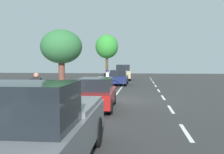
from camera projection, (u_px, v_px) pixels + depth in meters
name	position (u px, v px, depth m)	size (l,w,h in m)	color
ground	(118.00, 100.00, 15.68)	(75.45, 75.45, 0.00)	#313131
sidewalk	(63.00, 98.00, 16.04)	(3.02, 47.16, 0.15)	#9F9BA5
curb_edge	(88.00, 99.00, 15.87)	(0.16, 47.16, 0.15)	gray
lane_stripe_centre	(163.00, 98.00, 16.85)	(0.14, 44.20, 0.01)	white
lane_stripe_bike_edge	(112.00, 100.00, 15.72)	(0.12, 47.16, 0.01)	white
parked_suv_tan_nearest	(123.00, 72.00, 33.22)	(2.14, 4.78, 1.99)	tan
parked_sedan_dark_blue_second	(119.00, 77.00, 26.31)	(1.85, 4.41, 1.52)	navy
parked_sedan_red_mid	(96.00, 93.00, 12.88)	(1.97, 4.47, 1.52)	maroon
parked_pickup_grey_far	(41.00, 130.00, 5.38)	(2.11, 5.34, 1.95)	slate
bicycle_at_curb	(109.00, 84.00, 22.32)	(1.76, 0.46, 0.79)	black
cyclist_with_backpack	(107.00, 77.00, 22.75)	(0.46, 0.61, 1.67)	#C6B284
street_tree_near_cyclist	(107.00, 47.00, 33.76)	(2.97, 2.97, 5.74)	#473723
street_tree_mid_block	(61.00, 48.00, 14.29)	(2.29, 2.29, 3.95)	brown
pedestrian_on_phone	(37.00, 88.00, 12.06)	(0.61, 0.29, 1.66)	black
fire_hydrant	(96.00, 83.00, 20.98)	(0.22, 0.22, 0.84)	red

